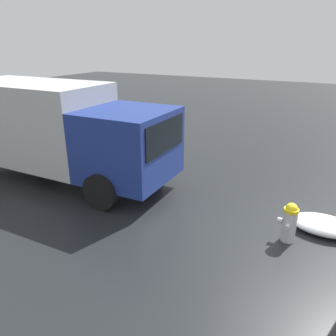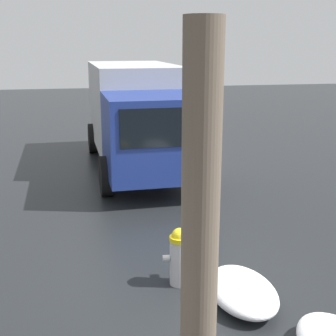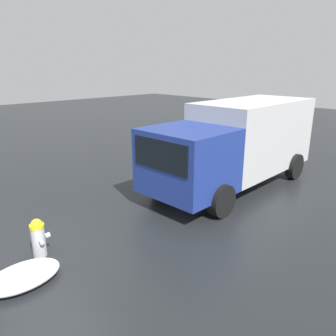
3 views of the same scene
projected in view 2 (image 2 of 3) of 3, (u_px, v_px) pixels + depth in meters
ground_plane at (179, 283)px, 6.68m from camera, size 60.00×60.00×0.00m
fire_hydrant at (180, 256)px, 6.57m from camera, size 0.39×0.48×0.85m
tree_trunk at (201, 204)px, 4.60m from camera, size 0.59×0.38×3.57m
delivery_truck at (138, 113)px, 12.58m from camera, size 6.73×2.64×2.74m
snow_pile_by_tree at (242, 291)px, 6.18m from camera, size 1.37×0.86×0.31m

